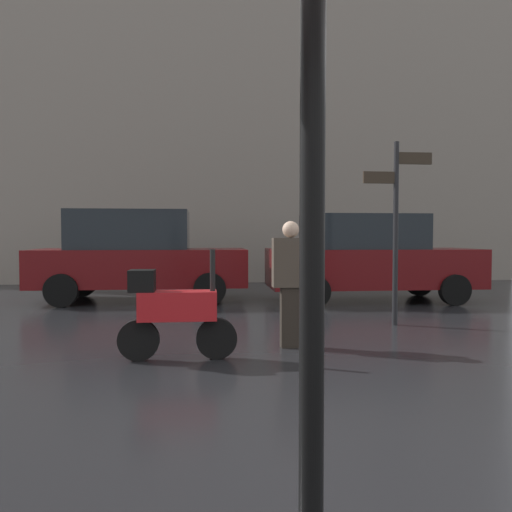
% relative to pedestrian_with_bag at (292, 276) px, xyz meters
% --- Properties ---
extents(ground_plane, '(60.00, 60.00, 0.00)m').
position_rel_pedestrian_with_bag_xyz_m(ground_plane, '(-0.26, -3.73, -0.89)').
color(ground_plane, black).
extents(pedestrian_with_bag, '(0.49, 0.24, 1.57)m').
position_rel_pedestrian_with_bag_xyz_m(pedestrian_with_bag, '(0.00, 0.00, 0.00)').
color(pedestrian_with_bag, '#2A241E').
rests_on(pedestrian_with_bag, ground).
extents(parked_scooter, '(1.32, 0.32, 1.23)m').
position_rel_pedestrian_with_bag_xyz_m(parked_scooter, '(-1.42, -0.51, -0.34)').
color(parked_scooter, black).
rests_on(parked_scooter, ground).
extents(parked_car_left, '(4.42, 1.85, 1.92)m').
position_rel_pedestrian_with_bag_xyz_m(parked_car_left, '(-2.48, 4.77, 0.08)').
color(parked_car_left, '#590C0F').
rests_on(parked_car_left, ground).
extents(parked_car_right, '(4.37, 1.86, 1.83)m').
position_rel_pedestrian_with_bag_xyz_m(parked_car_right, '(2.39, 4.22, 0.04)').
color(parked_car_right, '#590C0F').
rests_on(parked_car_right, ground).
extents(street_signpost, '(1.08, 0.08, 2.83)m').
position_rel_pedestrian_with_bag_xyz_m(street_signpost, '(1.87, 1.37, 0.83)').
color(street_signpost, black).
rests_on(street_signpost, ground).
extents(building_block, '(17.60, 3.20, 12.24)m').
position_rel_pedestrian_with_bag_xyz_m(building_block, '(-0.26, 10.37, 5.23)').
color(building_block, gray).
rests_on(building_block, ground).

